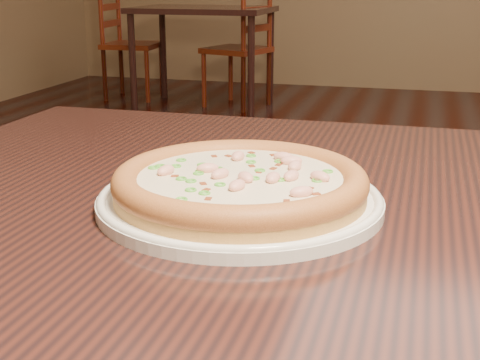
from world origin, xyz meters
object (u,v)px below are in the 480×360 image
(chair_a, at_px, (126,44))
(chair_b, at_px, (243,49))
(hero_table, at_px, (355,285))
(plate, at_px, (240,199))
(pizza, at_px, (240,183))
(bg_table_left, at_px, (203,20))

(chair_a, distance_m, chair_b, 1.03)
(chair_b, bearing_deg, hero_table, -73.01)
(plate, xyz_separation_m, pizza, (0.00, 0.00, 0.02))
(pizza, bearing_deg, chair_a, 116.43)
(plate, xyz_separation_m, bg_table_left, (-1.46, 4.20, -0.10))
(hero_table, bearing_deg, chair_a, 117.93)
(chair_a, bearing_deg, pizza, -63.57)
(plate, distance_m, chair_b, 4.45)
(plate, distance_m, pizza, 0.02)
(hero_table, bearing_deg, plate, -157.38)
(bg_table_left, height_order, chair_a, chair_a)
(pizza, distance_m, bg_table_left, 4.45)
(bg_table_left, height_order, chair_b, chair_b)
(plate, distance_m, bg_table_left, 4.45)
(hero_table, relative_size, pizza, 4.48)
(chair_b, bearing_deg, chair_a, 172.59)
(pizza, bearing_deg, plate, -151.44)
(bg_table_left, bearing_deg, pizza, -70.86)
(pizza, relative_size, bg_table_left, 0.27)
(plate, relative_size, chair_a, 0.32)
(hero_table, distance_m, plate, 0.17)
(hero_table, xyz_separation_m, chair_b, (-1.29, 4.24, -0.21))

